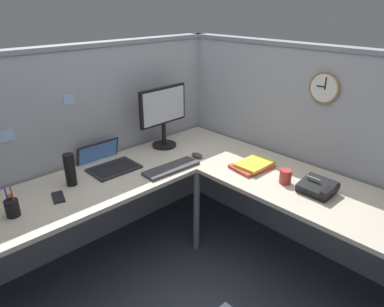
{
  "coord_description": "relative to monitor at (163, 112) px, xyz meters",
  "views": [
    {
      "loc": [
        -1.47,
        -1.5,
        1.86
      ],
      "look_at": [
        0.04,
        0.09,
        0.9
      ],
      "focal_mm": 32.97,
      "sensor_mm": 36.0,
      "label": 1
    }
  ],
  "objects": [
    {
      "name": "ground_plane",
      "position": [
        -0.25,
        -0.64,
        -1.02
      ],
      "size": [
        6.8,
        6.8,
        0.0
      ],
      "primitive_type": "plane",
      "color": "#383D47"
    },
    {
      "name": "cubicle_wall_back",
      "position": [
        -0.61,
        0.23,
        -0.23
      ],
      "size": [
        2.57,
        0.12,
        1.58
      ],
      "color": "#999EA8",
      "rests_on": "ground"
    },
    {
      "name": "cubicle_wall_right",
      "position": [
        0.62,
        -0.9,
        -0.23
      ],
      "size": [
        0.12,
        2.37,
        1.58
      ],
      "color": "#999EA8",
      "rests_on": "ground"
    },
    {
      "name": "desk",
      "position": [
        -0.39,
        -0.69,
        -0.39
      ],
      "size": [
        2.35,
        2.15,
        0.73
      ],
      "color": "beige",
      "rests_on": "ground"
    },
    {
      "name": "monitor",
      "position": [
        0.0,
        0.0,
        0.0
      ],
      "size": [
        0.46,
        0.2,
        0.5
      ],
      "color": "black",
      "rests_on": "desk"
    },
    {
      "name": "laptop",
      "position": [
        -0.55,
        0.0,
        -0.27
      ],
      "size": [
        0.34,
        0.38,
        0.22
      ],
      "color": "#232326",
      "rests_on": "desk"
    },
    {
      "name": "keyboard",
      "position": [
        -0.25,
        -0.38,
        -0.28
      ],
      "size": [
        0.44,
        0.16,
        0.02
      ],
      "primitive_type": "cube",
      "rotation": [
        0.0,
        0.0,
        -0.05
      ],
      "color": "#38383D",
      "rests_on": "desk"
    },
    {
      "name": "computer_mouse",
      "position": [
        0.04,
        -0.35,
        -0.28
      ],
      "size": [
        0.06,
        0.1,
        0.03
      ],
      "primitive_type": "ellipsoid",
      "color": "#38383D",
      "rests_on": "desk"
    },
    {
      "name": "pen_cup",
      "position": [
        -1.28,
        -0.21,
        -0.24
      ],
      "size": [
        0.08,
        0.08,
        0.18
      ],
      "color": "black",
      "rests_on": "desk"
    },
    {
      "name": "cell_phone",
      "position": [
        -1.01,
        -0.2,
        -0.29
      ],
      "size": [
        0.11,
        0.16,
        0.01
      ],
      "primitive_type": "cube",
      "rotation": [
        0.0,
        0.0,
        -0.29
      ],
      "color": "black",
      "rests_on": "desk"
    },
    {
      "name": "thermos_flask",
      "position": [
        -0.87,
        -0.09,
        -0.18
      ],
      "size": [
        0.07,
        0.07,
        0.22
      ],
      "primitive_type": "cylinder",
      "color": "black",
      "rests_on": "desk"
    },
    {
      "name": "office_phone",
      "position": [
        0.2,
        -1.28,
        -0.26
      ],
      "size": [
        0.19,
        0.21,
        0.11
      ],
      "color": "black",
      "rests_on": "desk"
    },
    {
      "name": "book_stack",
      "position": [
        0.2,
        -0.77,
        -0.27
      ],
      "size": [
        0.31,
        0.25,
        0.04
      ],
      "color": "#BF3F38",
      "rests_on": "desk"
    },
    {
      "name": "coffee_mug",
      "position": [
        0.17,
        -1.06,
        -0.25
      ],
      "size": [
        0.08,
        0.08,
        0.1
      ],
      "primitive_type": "cylinder",
      "color": "#B2332D",
      "rests_on": "desk"
    },
    {
      "name": "wall_clock",
      "position": [
        0.57,
        -1.05,
        0.28
      ],
      "size": [
        0.04,
        0.22,
        0.22
      ],
      "color": "olive"
    },
    {
      "name": "pinned_note_leftmost",
      "position": [
        -1.13,
        0.18,
        0.05
      ],
      "size": [
        0.09,
        0.0,
        0.07
      ],
      "primitive_type": "cube",
      "color": "#99B7E5"
    },
    {
      "name": "pinned_note_middle",
      "position": [
        -0.69,
        0.18,
        0.2
      ],
      "size": [
        0.08,
        0.0,
        0.07
      ],
      "primitive_type": "cube",
      "color": "#99B7E5"
    }
  ]
}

